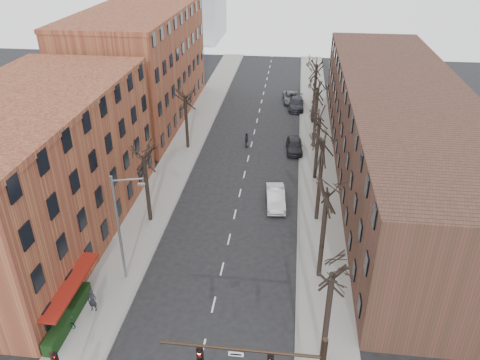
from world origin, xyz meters
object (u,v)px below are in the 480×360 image
(parked_car_near, at_px, (294,145))
(parked_car_mid, at_px, (296,104))
(silver_sedan, at_px, (276,198))
(bicycle, at_px, (66,322))
(pedestrian_a, at_px, (92,301))

(parked_car_near, distance_m, parked_car_mid, 14.81)
(silver_sedan, distance_m, bicycle, 21.98)
(parked_car_mid, bearing_deg, bicycle, -108.58)
(pedestrian_a, bearing_deg, bicycle, -126.28)
(pedestrian_a, bearing_deg, parked_car_mid, 72.40)
(parked_car_near, xyz_separation_m, pedestrian_a, (-13.56, -28.26, 0.23))
(silver_sedan, distance_m, pedestrian_a, 19.84)
(pedestrian_a, bearing_deg, silver_sedan, 52.80)
(bicycle, bearing_deg, silver_sedan, -24.85)
(silver_sedan, height_order, parked_car_near, silver_sedan)
(silver_sedan, relative_size, parked_car_mid, 0.92)
(silver_sedan, relative_size, bicycle, 3.21)
(silver_sedan, bearing_deg, parked_car_mid, 80.75)
(silver_sedan, height_order, pedestrian_a, pedestrian_a)
(parked_car_near, bearing_deg, bicycle, -119.79)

